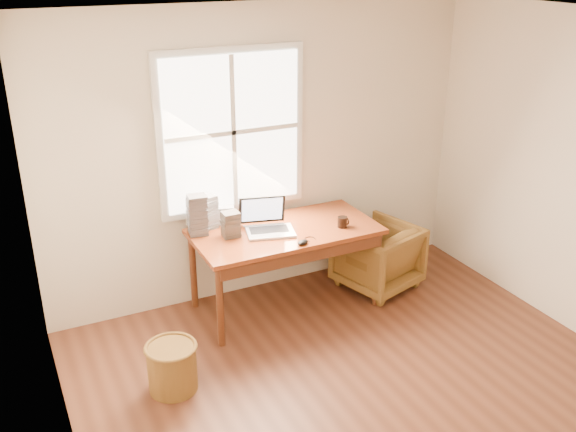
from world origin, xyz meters
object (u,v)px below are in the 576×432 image
desk (285,231)px  coffee_mug (342,222)px  wicker_stool (172,368)px  armchair (377,256)px  cd_stack_a (207,211)px  laptop (270,215)px

desk → coffee_mug: bearing=-20.6°
wicker_stool → coffee_mug: 1.91m
armchair → cd_stack_a: bearing=-30.4°
desk → cd_stack_a: 0.69m
desk → armchair: 1.03m
coffee_mug → cd_stack_a: (-1.05, 0.50, 0.10)m
armchair → coffee_mug: coffee_mug is taller
armchair → laptop: bearing=-18.2°
laptop → cd_stack_a: size_ratio=1.50×
laptop → coffee_mug: 0.64m
wicker_stool → cd_stack_a: size_ratio=1.17×
laptop → desk: bearing=21.8°
desk → armchair: desk is taller
armchair → coffee_mug: bearing=-1.9°
wicker_stool → cd_stack_a: 1.43m
desk → laptop: bearing=-172.9°
cd_stack_a → desk: bearing=-29.1°
wicker_stool → cd_stack_a: cd_stack_a is taller
laptop → armchair: bearing=12.8°
desk → wicker_stool: bearing=-150.4°
coffee_mug → cd_stack_a: size_ratio=0.31×
wicker_stool → laptop: 1.50m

